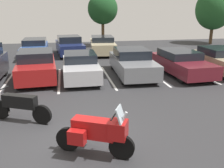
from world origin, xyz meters
TOP-DOWN VIEW (x-y plane):
  - ground at (0.00, 0.00)m, footprint 44.00×44.00m
  - motorcycle_touring at (0.54, -0.86)m, footprint 2.00×1.24m
  - motorcycle_second at (-1.77, 1.69)m, footprint 2.11×1.10m
  - parking_stripes at (-1.90, 6.79)m, footprint 24.43×4.89m
  - car_red at (-1.71, 7.04)m, footprint 2.20×4.38m
  - car_silver at (0.62, 6.80)m, footprint 1.83×4.37m
  - car_grey at (3.57, 6.97)m, footprint 2.08×4.90m
  - car_maroon at (6.41, 6.69)m, footprint 2.17×4.93m
  - car_tan at (9.05, 6.83)m, footprint 1.95×4.74m
  - car_far_blue at (-2.47, 13.99)m, footprint 1.96×4.90m
  - car_far_navy at (0.23, 14.25)m, footprint 2.31×4.52m
  - car_far_champagne at (2.94, 14.25)m, footprint 2.28×4.81m
  - tree_center at (15.21, 18.25)m, footprint 3.72×3.72m
  - tree_right at (3.63, 18.51)m, footprint 2.88×2.88m

SIDE VIEW (x-z plane):
  - ground at x=0.00m, z-range -0.10..0.00m
  - parking_stripes at x=-1.90m, z-range 0.00..0.01m
  - motorcycle_second at x=-1.77m, z-range -0.09..1.24m
  - motorcycle_touring at x=0.54m, z-range -0.05..1.39m
  - car_far_blue at x=-2.47m, z-range 0.00..1.36m
  - car_maroon at x=6.41m, z-range 0.01..1.37m
  - car_silver at x=0.62m, z-range -0.01..1.38m
  - car_tan at x=9.05m, z-range -0.01..1.41m
  - car_far_champagne at x=2.94m, z-range 0.00..1.44m
  - car_grey at x=3.57m, z-range -0.02..1.48m
  - car_far_navy at x=0.23m, z-range -0.03..1.50m
  - car_red at x=-1.71m, z-range -0.01..1.53m
  - tree_center at x=15.21m, z-range 0.72..6.36m
  - tree_right at x=3.63m, z-range 1.04..6.10m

